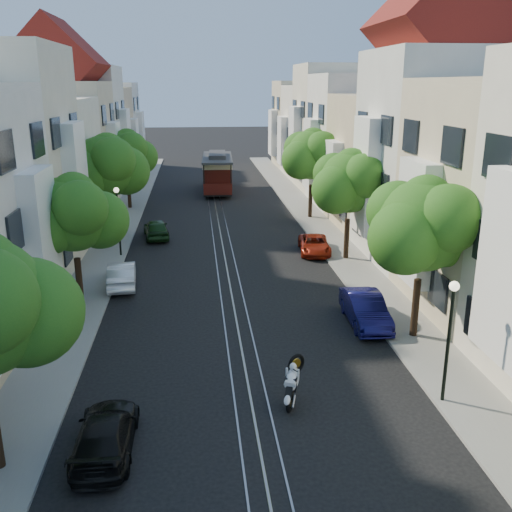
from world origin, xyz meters
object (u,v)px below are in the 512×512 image
object	(u,v)px
cable_car	(218,171)
parked_car_e_mid	(365,309)
tree_w_b	(74,216)
parked_car_w_near	(106,434)
parked_car_w_mid	(122,274)
parked_car_e_far	(314,245)
lamp_west	(118,211)
lamp_east	(450,324)
parked_car_w_far	(156,229)
tree_e_c	(350,184)
sportbike_rider	(292,381)
tree_w_c	(108,167)
tree_e_b	(424,228)
tree_e_d	(312,156)
tree_w_d	(127,154)

from	to	relation	value
cable_car	parked_car_e_mid	size ratio (longest dim) A/B	2.15
tree_w_b	cable_car	world-z (taller)	tree_w_b
parked_car_w_near	parked_car_w_mid	bearing A→B (deg)	-84.95
cable_car	parked_car_e_far	bearing A→B (deg)	-74.40
parked_car_e_far	parked_car_e_mid	bearing A→B (deg)	-84.02
lamp_west	cable_car	world-z (taller)	lamp_west
lamp_east	parked_car_w_far	xyz separation A→B (m)	(-10.70, 22.21, -2.19)
tree_e_c	parked_car_w_mid	world-z (taller)	tree_e_c
cable_car	parked_car_w_mid	size ratio (longest dim) A/B	2.30
parked_car_e_far	lamp_west	bearing A→B (deg)	-176.10
sportbike_rider	parked_car_w_near	distance (m)	6.08
tree_w_b	lamp_west	size ratio (longest dim) A/B	1.51
tree_w_c	lamp_west	xyz separation A→B (m)	(0.84, -2.98, -2.22)
tree_e_b	parked_car_e_mid	bearing A→B (deg)	135.71
tree_w_c	tree_w_b	bearing A→B (deg)	-90.00
sportbike_rider	tree_w_b	bearing A→B (deg)	152.38
tree_e_c	parked_car_w_far	xyz separation A→B (m)	(-11.66, 6.23, -3.94)
parked_car_w_mid	tree_e_c	bearing A→B (deg)	-170.79
tree_e_d	cable_car	xyz separation A→B (m)	(-6.76, 12.28, -2.84)
parked_car_w_mid	parked_car_w_far	xyz separation A→B (m)	(1.20, 9.52, 0.01)
parked_car_e_far	parked_car_w_mid	distance (m)	12.22
tree_e_b	tree_w_c	size ratio (longest dim) A/B	0.94
lamp_west	tree_e_d	bearing A→B (deg)	33.50
tree_e_c	tree_w_d	world-z (taller)	same
parked_car_w_far	lamp_west	bearing A→B (deg)	57.79
parked_car_e_mid	parked_car_w_far	distance (m)	18.54
tree_e_c	lamp_west	world-z (taller)	tree_e_c
tree_e_b	tree_w_c	distance (m)	21.53
sportbike_rider	parked_car_e_far	size ratio (longest dim) A/B	0.42
sportbike_rider	parked_car_w_mid	distance (m)	14.01
parked_car_e_mid	parked_car_w_far	size ratio (longest dim) A/B	1.09
tree_e_c	parked_car_e_mid	bearing A→B (deg)	-100.04
tree_w_b	tree_w_d	size ratio (longest dim) A/B	0.96
parked_car_w_near	parked_car_w_mid	world-z (taller)	parked_car_w_mid
tree_w_c	cable_car	size ratio (longest dim) A/B	0.79
tree_w_c	parked_car_w_near	distance (m)	23.07
tree_w_c	parked_car_w_far	bearing A→B (deg)	24.19
tree_e_c	tree_w_c	world-z (taller)	tree_w_c
tree_e_b	tree_e_c	size ratio (longest dim) A/B	1.03
tree_w_b	tree_w_d	world-z (taller)	tree_w_d
tree_e_b	tree_w_b	distance (m)	15.25
tree_e_c	parked_car_w_far	size ratio (longest dim) A/B	1.69
sportbike_rider	parked_car_w_far	world-z (taller)	sportbike_rider
tree_e_b	sportbike_rider	size ratio (longest dim) A/B	4.04
lamp_west	cable_car	size ratio (longest dim) A/B	0.46
tree_w_d	parked_car_w_mid	world-z (taller)	tree_w_d
parked_car_w_near	parked_car_e_mid	bearing A→B (deg)	-140.85
tree_e_b	parked_car_e_far	distance (m)	13.38
tree_e_c	tree_w_b	distance (m)	15.60
tree_e_d	sportbike_rider	distance (m)	27.42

